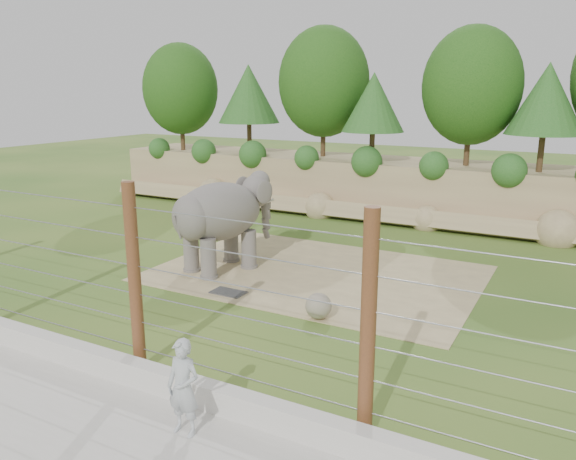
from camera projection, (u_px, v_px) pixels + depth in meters
The scene contains 10 objects.
ground at pixel (254, 301), 15.65m from camera, with size 90.00×90.00×0.00m, color #335D20.
back_embankment at pixel (413, 130), 25.22m from camera, with size 30.00×5.52×8.77m.
dirt_patch at pixel (317, 273), 17.97m from camera, with size 10.00×7.00×0.02m, color tan.
drain_grate at pixel (228, 292), 16.21m from camera, with size 1.00×0.60×0.03m, color #262628.
elephant at pixel (220, 225), 18.01m from camera, with size 1.59×3.72×3.01m, color #5F5A54, non-canonical shape.
stone_ball at pixel (318, 306), 14.32m from camera, with size 0.68×0.68×0.68m, color gray.
retaining_wall at pixel (123, 369), 11.33m from camera, with size 26.00×0.35×0.50m, color beige.
walkway at pixel (39, 431), 9.69m from camera, with size 26.00×4.00×0.01m, color beige.
barrier_fence at pixel (135, 280), 11.33m from camera, with size 20.26×0.26×4.00m.
zookeeper at pixel (183, 388), 9.42m from camera, with size 0.63×0.41×1.72m, color silver.
Camera 1 is at (7.86, -12.46, 5.73)m, focal length 35.00 mm.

